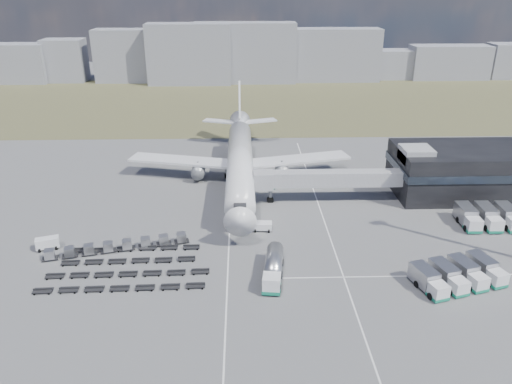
{
  "coord_description": "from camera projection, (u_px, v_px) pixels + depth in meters",
  "views": [
    {
      "loc": [
        0.45,
        -73.23,
        42.68
      ],
      "look_at": [
        3.13,
        16.48,
        4.0
      ],
      "focal_mm": 35.0,
      "sensor_mm": 36.0,
      "label": 1
    }
  ],
  "objects": [
    {
      "name": "baggage_dollies",
      "position": [
        127.0,
        268.0,
        79.13
      ],
      "size": [
        26.29,
        13.9,
        0.67
      ],
      "rotation": [
        0.0,
        0.0,
        0.03
      ],
      "color": "black",
      "rests_on": "ground"
    },
    {
      "name": "terminal",
      "position": [
        466.0,
        170.0,
        105.32
      ],
      "size": [
        30.4,
        16.4,
        11.0
      ],
      "color": "black",
      "rests_on": "ground"
    },
    {
      "name": "lane_markings",
      "position": [
        296.0,
        243.0,
        87.12
      ],
      "size": [
        47.12,
        110.0,
        0.01
      ],
      "color": "silver",
      "rests_on": "ground"
    },
    {
      "name": "airliner",
      "position": [
        240.0,
        159.0,
        111.72
      ],
      "size": [
        51.59,
        64.53,
        17.62
      ],
      "color": "silver",
      "rests_on": "ground"
    },
    {
      "name": "catering_truck",
      "position": [
        272.0,
        180.0,
        110.97
      ],
      "size": [
        3.48,
        5.93,
        2.55
      ],
      "rotation": [
        0.0,
        0.0,
        -0.23
      ],
      "color": "silver",
      "rests_on": "ground"
    },
    {
      "name": "grass_strip",
      "position": [
        240.0,
        102.0,
        185.07
      ],
      "size": [
        420.0,
        90.0,
        0.01
      ],
      "primitive_type": "cube",
      "color": "#4C4A2D",
      "rests_on": "ground"
    },
    {
      "name": "fuel_tanker",
      "position": [
        273.0,
        268.0,
        76.52
      ],
      "size": [
        4.0,
        10.94,
        3.46
      ],
      "rotation": [
        0.0,
        0.0,
        -0.12
      ],
      "color": "silver",
      "rests_on": "ground"
    },
    {
      "name": "skyline",
      "position": [
        248.0,
        58.0,
        219.6
      ],
      "size": [
        298.06,
        22.25,
        25.22
      ],
      "color": "gray",
      "rests_on": "ground"
    },
    {
      "name": "uld_row",
      "position": [
        118.0,
        246.0,
        84.23
      ],
      "size": [
        23.77,
        7.26,
        1.63
      ],
      "rotation": [
        0.0,
        0.0,
        0.24
      ],
      "color": "black",
      "rests_on": "ground"
    },
    {
      "name": "ground",
      "position": [
        240.0,
        253.0,
        84.1
      ],
      "size": [
        420.0,
        420.0,
        0.0
      ],
      "primitive_type": "plane",
      "color": "#565659",
      "rests_on": "ground"
    },
    {
      "name": "pushback_tug",
      "position": [
        262.0,
        226.0,
        91.24
      ],
      "size": [
        3.67,
        2.24,
        1.57
      ],
      "primitive_type": "cube",
      "rotation": [
        0.0,
        0.0,
        -0.07
      ],
      "color": "silver",
      "rests_on": "ground"
    },
    {
      "name": "service_trucks_near",
      "position": [
        458.0,
        275.0,
        75.01
      ],
      "size": [
        14.35,
        10.46,
        2.86
      ],
      "rotation": [
        0.0,
        0.0,
        0.29
      ],
      "color": "silver",
      "rests_on": "ground"
    },
    {
      "name": "jet_bridge",
      "position": [
        318.0,
        179.0,
        101.28
      ],
      "size": [
        30.3,
        3.8,
        7.05
      ],
      "color": "#939399",
      "rests_on": "ground"
    },
    {
      "name": "utility_van",
      "position": [
        48.0,
        243.0,
        84.86
      ],
      "size": [
        4.14,
        2.83,
        2.07
      ],
      "primitive_type": "cube",
      "rotation": [
        0.0,
        0.0,
        0.32
      ],
      "color": "silver",
      "rests_on": "ground"
    },
    {
      "name": "service_trucks_far",
      "position": [
        488.0,
        217.0,
        92.76
      ],
      "size": [
        10.44,
        7.99,
        3.13
      ],
      "rotation": [
        0.0,
        0.0,
        -0.02
      ],
      "color": "silver",
      "rests_on": "ground"
    }
  ]
}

